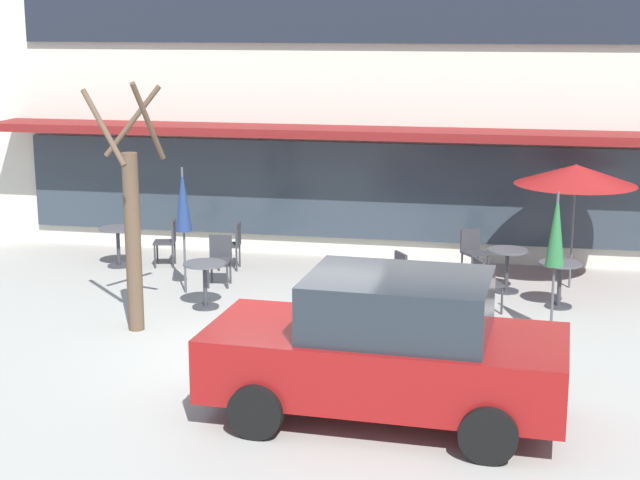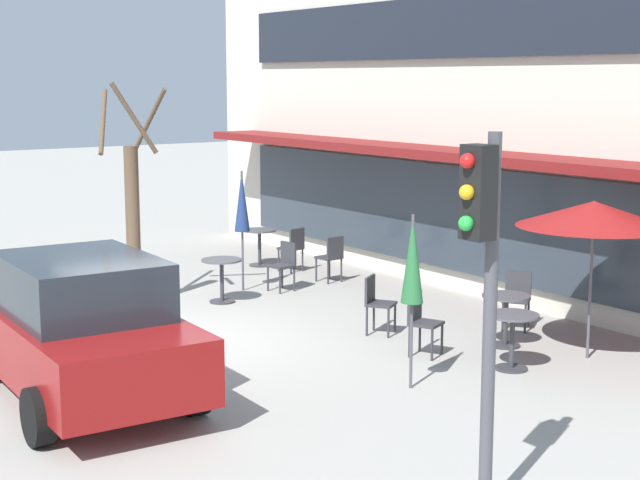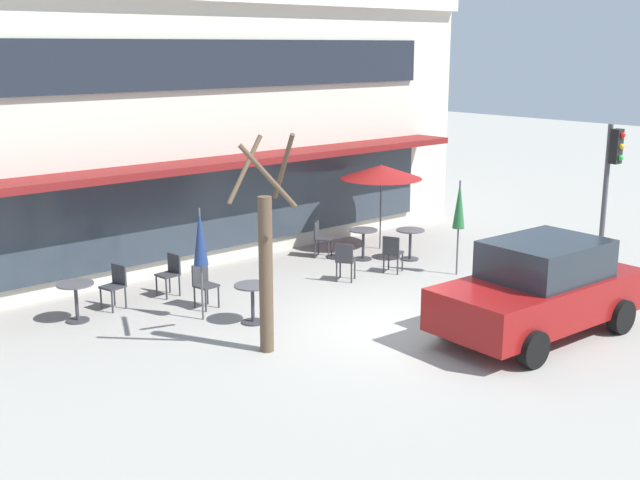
{
  "view_description": "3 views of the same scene",
  "coord_description": "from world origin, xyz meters",
  "px_view_note": "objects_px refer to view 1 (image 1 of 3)",
  "views": [
    {
      "loc": [
        3.07,
        -12.77,
        4.66
      ],
      "look_at": [
        -0.07,
        2.81,
        1.05
      ],
      "focal_mm": 55.0,
      "sensor_mm": 36.0,
      "label": 1
    },
    {
      "loc": [
        12.69,
        -6.14,
        3.84
      ],
      "look_at": [
        -0.06,
        2.87,
        1.26
      ],
      "focal_mm": 55.0,
      "sensor_mm": 36.0,
      "label": 2
    },
    {
      "loc": [
        -10.46,
        -9.7,
        5.17
      ],
      "look_at": [
        0.22,
        2.45,
        1.22
      ],
      "focal_mm": 45.0,
      "sensor_mm": 36.0,
      "label": 3
    }
  ],
  "objects_px": {
    "cafe_table_by_tree": "(560,277)",
    "cafe_table_mid_patio": "(507,263)",
    "patio_umbrella_corner_open": "(576,175)",
    "cafe_chair_3": "(473,249)",
    "cafe_table_streetside": "(118,240)",
    "patio_umbrella_green_folded": "(183,201)",
    "cafe_chair_1": "(220,256)",
    "cafe_chair_2": "(406,273)",
    "patio_umbrella_cream_folded": "(556,231)",
    "street_tree": "(132,226)",
    "cafe_chair_0": "(484,281)",
    "cafe_chair_4": "(168,239)",
    "cafe_table_near_wall": "(205,277)",
    "parked_sedan": "(388,348)",
    "cafe_chair_5": "(233,242)"
  },
  "relations": [
    {
      "from": "patio_umbrella_cream_folded",
      "to": "cafe_chair_3",
      "type": "bearing_deg",
      "value": 111.96
    },
    {
      "from": "cafe_chair_3",
      "to": "parked_sedan",
      "type": "distance_m",
      "value": 6.84
    },
    {
      "from": "patio_umbrella_corner_open",
      "to": "cafe_chair_3",
      "type": "bearing_deg",
      "value": 166.92
    },
    {
      "from": "cafe_chair_1",
      "to": "cafe_table_by_tree",
      "type": "bearing_deg",
      "value": -2.19
    },
    {
      "from": "patio_umbrella_green_folded",
      "to": "cafe_chair_3",
      "type": "relative_size",
      "value": 2.47
    },
    {
      "from": "cafe_table_near_wall",
      "to": "parked_sedan",
      "type": "xyz_separation_m",
      "value": [
        3.54,
        -3.96,
        0.36
      ]
    },
    {
      "from": "cafe_chair_1",
      "to": "cafe_chair_5",
      "type": "relative_size",
      "value": 1.0
    },
    {
      "from": "patio_umbrella_corner_open",
      "to": "cafe_table_near_wall",
      "type": "bearing_deg",
      "value": -157.66
    },
    {
      "from": "patio_umbrella_cream_folded",
      "to": "cafe_chair_0",
      "type": "distance_m",
      "value": 1.86
    },
    {
      "from": "cafe_table_by_tree",
      "to": "cafe_chair_2",
      "type": "relative_size",
      "value": 0.85
    },
    {
      "from": "cafe_table_by_tree",
      "to": "patio_umbrella_green_folded",
      "type": "distance_m",
      "value": 6.43
    },
    {
      "from": "patio_umbrella_green_folded",
      "to": "street_tree",
      "type": "relative_size",
      "value": 0.58
    },
    {
      "from": "patio_umbrella_cream_folded",
      "to": "parked_sedan",
      "type": "distance_m",
      "value": 4.12
    },
    {
      "from": "parked_sedan",
      "to": "patio_umbrella_green_folded",
      "type": "bearing_deg",
      "value": 131.2
    },
    {
      "from": "cafe_table_streetside",
      "to": "cafe_chair_2",
      "type": "height_order",
      "value": "cafe_chair_2"
    },
    {
      "from": "patio_umbrella_cream_folded",
      "to": "street_tree",
      "type": "distance_m",
      "value": 6.27
    },
    {
      "from": "cafe_chair_4",
      "to": "cafe_chair_5",
      "type": "height_order",
      "value": "same"
    },
    {
      "from": "patio_umbrella_green_folded",
      "to": "street_tree",
      "type": "xyz_separation_m",
      "value": [
        -0.06,
        -2.11,
        -0.01
      ]
    },
    {
      "from": "patio_umbrella_corner_open",
      "to": "cafe_chair_3",
      "type": "xyz_separation_m",
      "value": [
        -1.72,
        0.4,
        -1.5
      ]
    },
    {
      "from": "patio_umbrella_corner_open",
      "to": "cafe_chair_3",
      "type": "relative_size",
      "value": 2.47
    },
    {
      "from": "cafe_chair_1",
      "to": "cafe_chair_2",
      "type": "bearing_deg",
      "value": -9.13
    },
    {
      "from": "cafe_table_mid_patio",
      "to": "patio_umbrella_corner_open",
      "type": "height_order",
      "value": "patio_umbrella_corner_open"
    },
    {
      "from": "cafe_chair_2",
      "to": "cafe_chair_5",
      "type": "height_order",
      "value": "same"
    },
    {
      "from": "parked_sedan",
      "to": "street_tree",
      "type": "relative_size",
      "value": 1.13
    },
    {
      "from": "cafe_table_streetside",
      "to": "cafe_chair_0",
      "type": "height_order",
      "value": "cafe_chair_0"
    },
    {
      "from": "cafe_table_by_tree",
      "to": "cafe_table_mid_patio",
      "type": "bearing_deg",
      "value": 138.29
    },
    {
      "from": "cafe_table_near_wall",
      "to": "cafe_table_streetside",
      "type": "xyz_separation_m",
      "value": [
        -2.48,
        2.3,
        0.0
      ]
    },
    {
      "from": "street_tree",
      "to": "cafe_chair_2",
      "type": "bearing_deg",
      "value": 29.33
    },
    {
      "from": "cafe_table_streetside",
      "to": "cafe_table_by_tree",
      "type": "xyz_separation_m",
      "value": [
        8.18,
        -1.12,
        0.0
      ]
    },
    {
      "from": "cafe_table_mid_patio",
      "to": "cafe_chair_2",
      "type": "relative_size",
      "value": 0.85
    },
    {
      "from": "cafe_chair_0",
      "to": "cafe_table_streetside",
      "type": "bearing_deg",
      "value": 166.57
    },
    {
      "from": "patio_umbrella_cream_folded",
      "to": "cafe_chair_4",
      "type": "height_order",
      "value": "patio_umbrella_cream_folded"
    },
    {
      "from": "patio_umbrella_cream_folded",
      "to": "cafe_table_near_wall",
      "type": "bearing_deg",
      "value": 175.5
    },
    {
      "from": "cafe_table_streetside",
      "to": "cafe_table_near_wall",
      "type": "bearing_deg",
      "value": -42.85
    },
    {
      "from": "cafe_table_by_tree",
      "to": "cafe_table_streetside",
      "type": "bearing_deg",
      "value": 172.2
    },
    {
      "from": "patio_umbrella_corner_open",
      "to": "cafe_chair_3",
      "type": "height_order",
      "value": "patio_umbrella_corner_open"
    },
    {
      "from": "cafe_chair_1",
      "to": "cafe_chair_2",
      "type": "relative_size",
      "value": 1.0
    },
    {
      "from": "cafe_chair_1",
      "to": "street_tree",
      "type": "distance_m",
      "value": 2.98
    },
    {
      "from": "cafe_table_near_wall",
      "to": "cafe_chair_1",
      "type": "distance_m",
      "value": 1.42
    },
    {
      "from": "patio_umbrella_cream_folded",
      "to": "cafe_chair_1",
      "type": "bearing_deg",
      "value": 162.14
    },
    {
      "from": "cafe_chair_2",
      "to": "cafe_chair_4",
      "type": "xyz_separation_m",
      "value": [
        -4.75,
        1.66,
        0.0
      ]
    },
    {
      "from": "cafe_table_near_wall",
      "to": "cafe_chair_5",
      "type": "xyz_separation_m",
      "value": [
        -0.27,
        2.54,
        0.01
      ]
    },
    {
      "from": "cafe_chair_0",
      "to": "cafe_chair_4",
      "type": "height_order",
      "value": "same"
    },
    {
      "from": "cafe_chair_0",
      "to": "parked_sedan",
      "type": "xyz_separation_m",
      "value": [
        -0.96,
        -4.59,
        0.35
      ]
    },
    {
      "from": "cafe_table_streetside",
      "to": "patio_umbrella_green_folded",
      "type": "xyz_separation_m",
      "value": [
        1.87,
        -1.51,
        1.11
      ]
    },
    {
      "from": "patio_umbrella_corner_open",
      "to": "cafe_chair_4",
      "type": "xyz_separation_m",
      "value": [
        -7.48,
        0.08,
        -1.5
      ]
    },
    {
      "from": "cafe_table_by_tree",
      "to": "cafe_chair_2",
      "type": "height_order",
      "value": "cafe_chair_2"
    },
    {
      "from": "cafe_chair_1",
      "to": "patio_umbrella_corner_open",
      "type": "bearing_deg",
      "value": 9.6
    },
    {
      "from": "patio_umbrella_cream_folded",
      "to": "patio_umbrella_corner_open",
      "type": "distance_m",
      "value": 2.93
    },
    {
      "from": "cafe_table_streetside",
      "to": "cafe_chair_5",
      "type": "bearing_deg",
      "value": 6.07
    }
  ]
}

